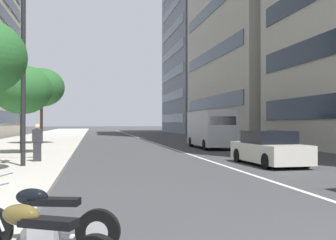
{
  "coord_description": "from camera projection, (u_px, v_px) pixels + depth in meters",
  "views": [
    {
      "loc": [
        -3.45,
        5.41,
        1.8
      ],
      "look_at": [
        17.47,
        1.49,
        1.94
      ],
      "focal_mm": 42.96,
      "sensor_mm": 36.0,
      "label": 1
    }
  ],
  "objects": [
    {
      "name": "lane_centre_stripe",
      "position": [
        150.0,
        141.0,
        38.78
      ],
      "size": [
        110.0,
        0.16,
        0.01
      ],
      "primitive_type": "cube",
      "color": "silver",
      "rests_on": "ground"
    },
    {
      "name": "delivery_van_ahead",
      "position": [
        210.0,
        128.0,
        28.29
      ],
      "size": [
        6.02,
        2.16,
        2.6
      ],
      "rotation": [
        0.0,
        0.0,
        -0.02
      ],
      "color": "#B7B7BC",
      "rests_on": "ground"
    },
    {
      "name": "street_lamp_with_banners",
      "position": [
        32.0,
        35.0,
        15.43
      ],
      "size": [
        1.26,
        2.26,
        8.58
      ],
      "color": "#232326",
      "rests_on": "sidewalk_right_plaza"
    },
    {
      "name": "street_tree_mid_sidewalk",
      "position": [
        22.0,
        90.0,
        21.74
      ],
      "size": [
        3.13,
        3.13,
        4.77
      ],
      "color": "#473323",
      "rests_on": "sidewalk_right_plaza"
    },
    {
      "name": "office_tower_mid_left",
      "position": [
        231.0,
        45.0,
        73.58
      ],
      "size": [
        21.17,
        22.0,
        32.17
      ],
      "color": "slate",
      "rests_on": "ground"
    },
    {
      "name": "sidewalk_right_plaza",
      "position": [
        27.0,
        144.0,
        31.92
      ],
      "size": [
        160.0,
        8.11,
        0.15
      ],
      "primitive_type": "cube",
      "color": "#B2ADA3",
      "rests_on": "ground"
    },
    {
      "name": "street_tree_by_lamp_post",
      "position": [
        42.0,
        87.0,
        32.0
      ],
      "size": [
        3.61,
        3.61,
        6.01
      ],
      "color": "#473323",
      "rests_on": "sidewalk_right_plaza"
    },
    {
      "name": "pedestrian_on_plaza",
      "position": [
        37.0,
        143.0,
        17.19
      ],
      "size": [
        0.27,
        0.41,
        1.59
      ],
      "rotation": [
        0.0,
        0.0,
        0.03
      ],
      "color": "#2D2D33",
      "rests_on": "sidewalk_right_plaza"
    },
    {
      "name": "motorcycle_under_tarp",
      "position": [
        42.0,
        223.0,
        5.58
      ],
      "size": [
        0.79,
        2.1,
        1.09
      ],
      "rotation": [
        0.0,
        0.0,
        1.3
      ],
      "color": "black",
      "rests_on": "ground"
    },
    {
      "name": "car_following_behind",
      "position": [
        269.0,
        149.0,
        17.16
      ],
      "size": [
        4.43,
        1.97,
        1.46
      ],
      "rotation": [
        0.0,
        0.0,
        0.03
      ],
      "color": "beige",
      "rests_on": "ground"
    }
  ]
}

